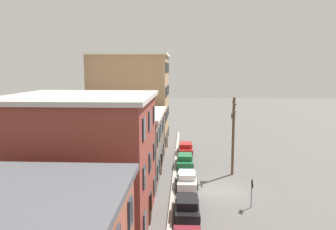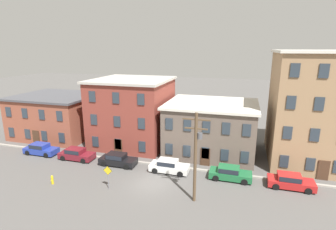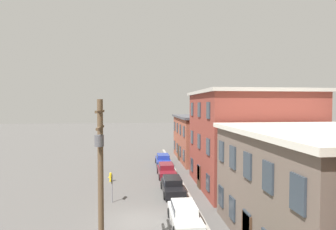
{
  "view_description": "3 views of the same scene",
  "coord_description": "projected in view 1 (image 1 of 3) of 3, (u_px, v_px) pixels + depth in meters",
  "views": [
    {
      "loc": [
        -29.49,
        3.48,
        11.19
      ],
      "look_at": [
        -1.93,
        4.87,
        7.36
      ],
      "focal_mm": 35.0,
      "sensor_mm": 36.0,
      "label": 1
    },
    {
      "loc": [
        8.52,
        -22.87,
        13.61
      ],
      "look_at": [
        1.09,
        2.61,
        6.79
      ],
      "focal_mm": 28.0,
      "sensor_mm": 36.0,
      "label": 2
    },
    {
      "loc": [
        18.0,
        0.19,
        8.04
      ],
      "look_at": [
        -0.99,
        2.31,
        7.31
      ],
      "focal_mm": 28.0,
      "sensor_mm": 36.0,
      "label": 3
    }
  ],
  "objects": [
    {
      "name": "ground_plane",
      "position": [
        221.0,
        190.0,
        30.54
      ],
      "size": [
        200.0,
        200.0,
        0.0
      ],
      "primitive_type": "plane",
      "color": "#565451"
    },
    {
      "name": "utility_pole",
      "position": [
        233.0,
        131.0,
        34.65
      ],
      "size": [
        2.4,
        0.44,
        8.33
      ],
      "color": "brown",
      "rests_on": "ground_plane"
    },
    {
      "name": "car_black",
      "position": [
        187.0,
        206.0,
        25.29
      ],
      "size": [
        4.4,
        1.92,
        1.43
      ],
      "color": "black",
      "rests_on": "ground_plane"
    },
    {
      "name": "car_white",
      "position": [
        187.0,
        179.0,
        31.6
      ],
      "size": [
        4.4,
        1.92,
        1.43
      ],
      "color": "silver",
      "rests_on": "ground_plane"
    },
    {
      "name": "car_green",
      "position": [
        185.0,
        160.0,
        38.24
      ],
      "size": [
        4.4,
        1.92,
        1.43
      ],
      "color": "#1E6638",
      "rests_on": "ground_plane"
    },
    {
      "name": "apartment_annex",
      "position": [
        131.0,
        101.0,
        47.16
      ],
      "size": [
        10.84,
        10.82,
        13.38
      ],
      "color": "#9E7A56",
      "rests_on": "ground_plane"
    },
    {
      "name": "car_red",
      "position": [
        186.0,
        148.0,
        44.07
      ],
      "size": [
        4.4,
        1.92,
        1.43
      ],
      "color": "#B21E1E",
      "rests_on": "ground_plane"
    },
    {
      "name": "apartment_midblock",
      "position": [
        82.0,
        159.0,
        23.89
      ],
      "size": [
        10.48,
        10.31,
        9.42
      ],
      "color": "brown",
      "rests_on": "ground_plane"
    },
    {
      "name": "caution_sign",
      "position": [
        252.0,
        188.0,
        26.55
      ],
      "size": [
        0.97,
        0.08,
        2.47
      ],
      "color": "slate",
      "rests_on": "ground_plane"
    },
    {
      "name": "kerb_strip",
      "position": [
        173.0,
        189.0,
        30.76
      ],
      "size": [
        56.0,
        0.36,
        0.16
      ],
      "primitive_type": "cube",
      "color": "#9E998E",
      "rests_on": "ground_plane"
    },
    {
      "name": "apartment_far",
      "position": [
        118.0,
        143.0,
        35.26
      ],
      "size": [
        11.63,
        9.84,
        6.72
      ],
      "color": "#66564C",
      "rests_on": "ground_plane"
    }
  ]
}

